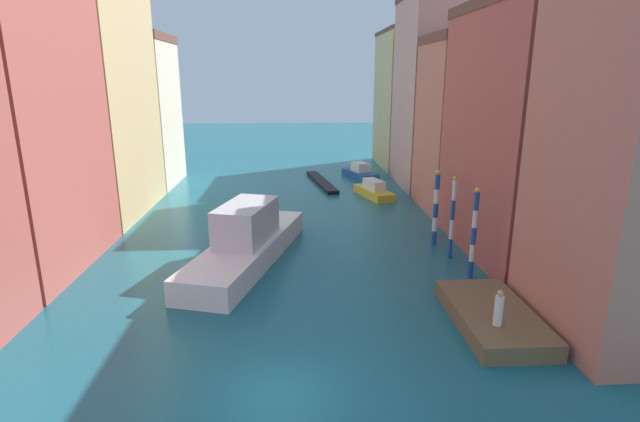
% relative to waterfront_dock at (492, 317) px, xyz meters
% --- Properties ---
extents(ground_plane, '(154.00, 154.00, 0.00)m').
position_rel_waterfront_dock_xyz_m(ground_plane, '(-9.14, 20.06, -0.38)').
color(ground_plane, '#196070').
extents(building_left_1, '(6.21, 10.81, 22.18)m').
position_rel_waterfront_dock_xyz_m(building_left_1, '(-23.24, 8.18, 10.72)').
color(building_left_1, '#B25147').
rests_on(building_left_1, ground).
extents(building_left_2, '(6.21, 12.19, 20.66)m').
position_rel_waterfront_dock_xyz_m(building_left_2, '(-23.24, 19.72, 9.96)').
color(building_left_2, '#DBB77A').
rests_on(building_left_2, ground).
extents(building_left_3, '(6.21, 8.76, 14.34)m').
position_rel_waterfront_dock_xyz_m(building_left_3, '(-23.24, 30.31, 6.80)').
color(building_left_3, beige).
rests_on(building_left_3, ground).
extents(building_right_1, '(6.21, 12.17, 14.71)m').
position_rel_waterfront_dock_xyz_m(building_right_1, '(4.95, 9.27, 6.98)').
color(building_right_1, '#B25147').
rests_on(building_right_1, ground).
extents(building_right_2, '(6.21, 7.83, 13.55)m').
position_rel_waterfront_dock_xyz_m(building_right_2, '(4.95, 19.26, 6.41)').
color(building_right_2, '#C6705B').
rests_on(building_right_2, ground).
extents(building_right_3, '(6.21, 9.68, 18.00)m').
position_rel_waterfront_dock_xyz_m(building_right_3, '(4.95, 28.33, 8.63)').
color(building_right_3, tan).
rests_on(building_right_3, ground).
extents(building_right_4, '(6.21, 11.46, 15.59)m').
position_rel_waterfront_dock_xyz_m(building_right_4, '(4.95, 39.29, 7.42)').
color(building_right_4, '#DBB77A').
rests_on(building_right_4, ground).
extents(waterfront_dock, '(3.22, 6.30, 0.77)m').
position_rel_waterfront_dock_xyz_m(waterfront_dock, '(0.00, 0.00, 0.00)').
color(waterfront_dock, brown).
rests_on(waterfront_dock, ground).
extents(person_on_dock, '(0.36, 0.36, 1.50)m').
position_rel_waterfront_dock_xyz_m(person_on_dock, '(-0.40, -1.38, 1.08)').
color(person_on_dock, white).
rests_on(person_on_dock, waterfront_dock).
extents(mooring_pole_0, '(0.29, 0.29, 4.95)m').
position_rel_waterfront_dock_xyz_m(mooring_pole_0, '(0.88, 5.15, 2.14)').
color(mooring_pole_0, '#1E479E').
rests_on(mooring_pole_0, ground).
extents(mooring_pole_1, '(0.26, 0.26, 4.94)m').
position_rel_waterfront_dock_xyz_m(mooring_pole_1, '(0.70, 8.15, 2.13)').
color(mooring_pole_1, '#1E479E').
rests_on(mooring_pole_1, ground).
extents(mooring_pole_2, '(0.34, 0.34, 4.85)m').
position_rel_waterfront_dock_xyz_m(mooring_pole_2, '(0.41, 10.53, 2.10)').
color(mooring_pole_2, '#1E479E').
rests_on(mooring_pole_2, ground).
extents(mooring_pole_3, '(0.27, 0.27, 4.39)m').
position_rel_waterfront_dock_xyz_m(mooring_pole_3, '(0.93, 12.26, 1.86)').
color(mooring_pole_3, '#1E479E').
rests_on(mooring_pole_3, ground).
extents(vaporetto_white, '(6.65, 13.36, 3.46)m').
position_rel_waterfront_dock_xyz_m(vaporetto_white, '(-11.25, 8.26, 0.82)').
color(vaporetto_white, white).
rests_on(vaporetto_white, ground).
extents(gondola_black, '(2.74, 10.01, 0.36)m').
position_rel_waterfront_dock_xyz_m(gondola_black, '(-5.69, 29.48, -0.20)').
color(gondola_black, black).
rests_on(gondola_black, ground).
extents(motorboat_0, '(3.52, 5.46, 1.58)m').
position_rel_waterfront_dock_xyz_m(motorboat_0, '(-1.37, 32.53, 0.16)').
color(motorboat_0, '#234C93').
rests_on(motorboat_0, ground).
extents(motorboat_1, '(3.13, 5.50, 1.53)m').
position_rel_waterfront_dock_xyz_m(motorboat_1, '(-1.32, 23.70, 0.17)').
color(motorboat_1, gold).
rests_on(motorboat_1, ground).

